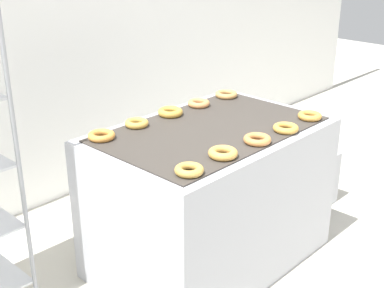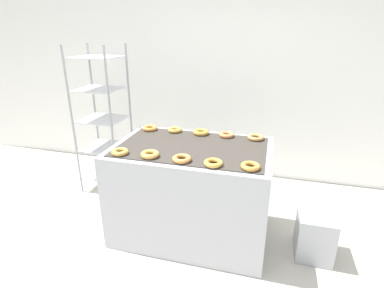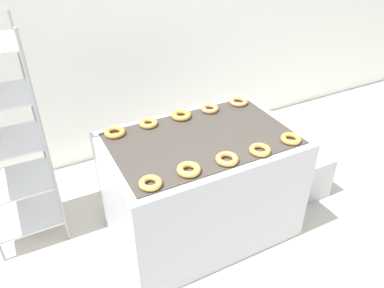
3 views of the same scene
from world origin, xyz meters
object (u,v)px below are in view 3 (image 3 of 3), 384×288
Objects in this scene: baking_rack_cart at (6,143)px; glaze_bin at (308,173)px; donut_near_leftmost at (150,183)px; donut_near_rightmost at (291,139)px; donut_near_center at (227,159)px; donut_far_leftmost at (115,132)px; fryer_machine at (201,186)px; donut_far_rightmost at (239,102)px; donut_far_center at (182,115)px; donut_far_right at (210,109)px; donut_near_left at (189,170)px; donut_far_left at (148,123)px; donut_near_right at (260,150)px.

baking_rack_cart reaches higher than glaze_bin.
donut_near_leftmost and donut_near_rightmost have the same top height.
donut_near_center and donut_far_leftmost have the same top height.
donut_near_center is at bearing -36.87° from baking_rack_cart.
baking_rack_cart is 1.57m from donut_near_center.
fryer_machine is 9.15× the size of donut_far_rightmost.
donut_near_rightmost is at bearing -31.45° from donut_far_leftmost.
donut_far_rightmost is at bearing 31.86° from donut_near_leftmost.
baking_rack_cart is 1.28m from donut_far_center.
donut_far_right is (0.25, 0.65, -0.00)m from donut_near_center.
baking_rack_cart is 1.35m from donut_near_left.
donut_far_leftmost is 1.06× the size of donut_far_right.
donut_far_right is (0.52, -0.01, -0.00)m from donut_far_left.
baking_rack_cart reaches higher than donut_far_left.
donut_near_left is 1.04× the size of donut_near_right.
donut_far_rightmost is (-0.01, 0.65, -0.00)m from donut_near_rightmost.
donut_near_rightmost and donut_far_left have the same top height.
donut_near_right is (1.51, -0.95, 0.04)m from baking_rack_cart.
donut_near_left is 1.02m from donut_far_rightmost.
donut_near_center is (-1.09, -0.29, 0.70)m from glaze_bin.
donut_near_rightmost and donut_far_leftmost have the same top height.
donut_far_center reaches higher than fryer_machine.
glaze_bin is 2.83× the size of donut_near_rightmost.
donut_far_left is (0.26, 0.01, 0.00)m from donut_far_leftmost.
donut_near_rightmost and donut_far_right have the same top height.
donut_far_center is (0.27, 0.65, 0.00)m from donut_near_left.
donut_near_leftmost is 0.97× the size of donut_near_rightmost.
baking_rack_cart reaches higher than donut_far_right.
donut_near_right reaches higher than fryer_machine.
glaze_bin is 1.82m from donut_far_leftmost.
donut_far_left is 0.92× the size of donut_far_rightmost.
glaze_bin is 2.91× the size of donut_near_leftmost.
donut_far_left is at bearing 164.68° from glaze_bin.
donut_far_right is at bearing 0.09° from donut_far_leftmost.
donut_near_center and donut_near_rightmost have the same top height.
donut_near_center reaches higher than donut_near_right.
glaze_bin is at bearing -12.61° from donut_far_leftmost.
donut_far_center reaches higher than donut_far_leftmost.
donut_far_right is (0.25, -0.00, -0.00)m from donut_far_center.
glaze_bin is at bearing 26.78° from donut_near_rightmost.
donut_far_center is (-0.00, 0.66, 0.00)m from donut_near_center.
donut_near_right is at bearing -160.41° from glaze_bin.
baking_rack_cart reaches higher than donut_far_center.
donut_near_center is (1.25, -0.94, 0.04)m from baking_rack_cart.
donut_far_left is (-1.37, 0.38, 0.70)m from glaze_bin.
donut_far_left is (-0.53, 0.68, 0.00)m from donut_near_right.
donut_far_center is (0.00, 0.33, 0.47)m from fryer_machine.
donut_far_leftmost reaches higher than fryer_machine.
donut_far_left is (-0.01, 0.65, -0.00)m from donut_near_left.
donut_near_left is at bearing -140.98° from donut_far_rightmost.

